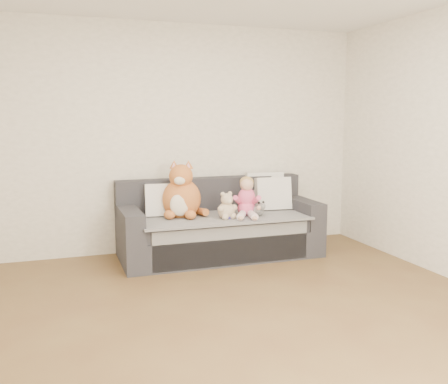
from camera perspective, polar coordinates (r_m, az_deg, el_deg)
name	(u,v)px	position (r m, az deg, el deg)	size (l,w,h in m)	color
room_shell	(237,150)	(3.82, 1.50, 4.79)	(5.00, 5.00, 5.00)	brown
sofa	(219,228)	(5.63, -0.63, -4.16)	(2.20, 0.94, 0.85)	#29292E
cushion_left	(163,200)	(5.51, -6.99, -0.90)	(0.41, 0.22, 0.37)	silver
cushion_right_back	(265,190)	(6.03, 4.68, 0.25)	(0.47, 0.25, 0.43)	silver
cushion_right_front	(273,194)	(5.86, 5.64, -0.18)	(0.43, 0.23, 0.39)	silver
toddler	(247,199)	(5.47, 2.61, -0.85)	(0.31, 0.45, 0.44)	#E8528E
plush_cat	(182,195)	(5.42, -4.86, -0.39)	(0.49, 0.45, 0.65)	#B66A28
teddy_bear	(227,208)	(5.33, 0.32, -1.80)	(0.23, 0.18, 0.30)	tan
plush_cow	(258,209)	(5.51, 3.94, -1.99)	(0.14, 0.21, 0.17)	white
sippy_cup	(228,214)	(5.32, 0.50, -2.52)	(0.09, 0.07, 0.10)	#3E338D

